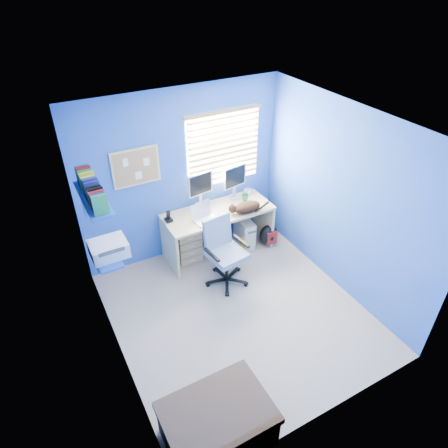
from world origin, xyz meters
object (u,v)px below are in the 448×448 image
desk (218,232)px  cat (247,207)px  laptop (206,214)px  office_chair (225,260)px  tower_pc (245,232)px

desk → cat: size_ratio=3.81×
laptop → office_chair: 0.69m
desk → cat: (0.36, -0.21, 0.45)m
desk → cat: 0.61m
tower_pc → desk: bearing=-175.7°
laptop → cat: size_ratio=0.78×
cat → tower_pc: 0.63m
desk → tower_pc: bearing=-2.5°
desk → laptop: 0.57m
cat → office_chair: 0.85m
desk → laptop: laptop is taller
laptop → office_chair: size_ratio=0.34×
tower_pc → office_chair: office_chair is taller
cat → desk: bearing=161.1°
laptop → desk: bearing=17.7°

